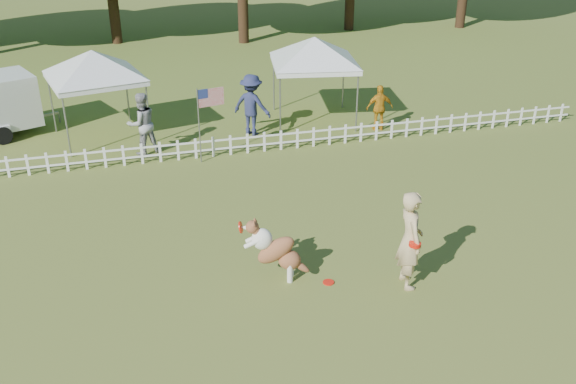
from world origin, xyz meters
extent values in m
plane|color=#455C1D|center=(0.00, 0.00, 0.00)|extent=(120.00, 120.00, 0.00)
imported|color=tan|center=(1.87, -0.41, 1.00)|extent=(0.54, 0.77, 2.00)
cylinder|color=red|center=(0.41, 0.02, 0.01)|extent=(0.26, 0.26, 0.02)
imported|color=#97969B|center=(-2.64, 7.78, 0.90)|extent=(1.06, 0.94, 1.81)
imported|color=#22274A|center=(0.71, 8.50, 0.95)|extent=(1.40, 1.33, 1.90)
imported|color=#C48117|center=(4.67, 7.83, 0.73)|extent=(0.88, 0.43, 1.46)
camera|label=1|loc=(-3.12, -9.98, 7.13)|focal=40.00mm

